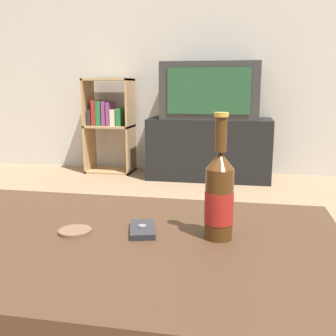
{
  "coord_description": "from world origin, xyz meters",
  "views": [
    {
      "loc": [
        0.3,
        -0.84,
        0.83
      ],
      "look_at": [
        0.08,
        0.34,
        0.58
      ],
      "focal_mm": 42.0,
      "sensor_mm": 36.0,
      "label": 1
    }
  ],
  "objects_px": {
    "television": "(211,91)",
    "bookshelf": "(108,122)",
    "tv_stand": "(209,149)",
    "cell_phone": "(142,229)",
    "beer_bottle": "(219,196)"
  },
  "relations": [
    {
      "from": "television",
      "to": "bookshelf",
      "type": "distance_m",
      "value": 1.04
    },
    {
      "from": "tv_stand",
      "to": "bookshelf",
      "type": "distance_m",
      "value": 1.02
    },
    {
      "from": "television",
      "to": "cell_phone",
      "type": "height_order",
      "value": "television"
    },
    {
      "from": "television",
      "to": "cell_phone",
      "type": "relative_size",
      "value": 6.68
    },
    {
      "from": "bookshelf",
      "to": "beer_bottle",
      "type": "distance_m",
      "value": 3.04
    },
    {
      "from": "tv_stand",
      "to": "beer_bottle",
      "type": "distance_m",
      "value": 2.71
    },
    {
      "from": "tv_stand",
      "to": "cell_phone",
      "type": "relative_size",
      "value": 8.65
    },
    {
      "from": "tv_stand",
      "to": "television",
      "type": "bearing_deg",
      "value": -90.0
    },
    {
      "from": "television",
      "to": "cell_phone",
      "type": "distance_m",
      "value": 2.69
    },
    {
      "from": "television",
      "to": "beer_bottle",
      "type": "xyz_separation_m",
      "value": [
        0.24,
        -2.67,
        -0.21
      ]
    },
    {
      "from": "bookshelf",
      "to": "beer_bottle",
      "type": "xyz_separation_m",
      "value": [
        1.24,
        -2.77,
        0.09
      ]
    },
    {
      "from": "television",
      "to": "bookshelf",
      "type": "relative_size",
      "value": 0.94
    },
    {
      "from": "bookshelf",
      "to": "cell_phone",
      "type": "bearing_deg",
      "value": -69.2
    },
    {
      "from": "television",
      "to": "bookshelf",
      "type": "xyz_separation_m",
      "value": [
        -0.99,
        0.1,
        -0.3
      ]
    },
    {
      "from": "tv_stand",
      "to": "cell_phone",
      "type": "distance_m",
      "value": 2.68
    }
  ]
}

